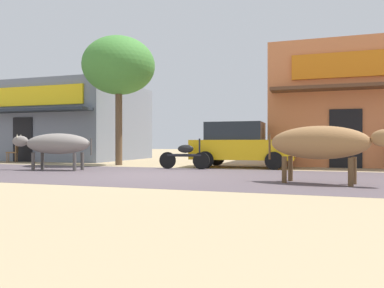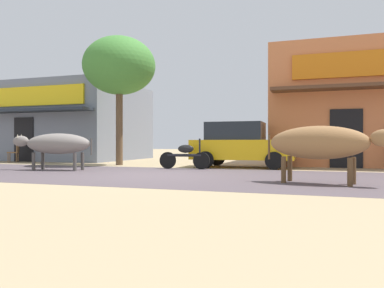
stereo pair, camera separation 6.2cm
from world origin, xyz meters
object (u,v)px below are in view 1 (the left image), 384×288
at_px(roadside_tree, 119,66).
at_px(cow_far_dark, 322,143).
at_px(cafe_chair_near_tree, 14,151).
at_px(parked_hatchback_car, 241,144).
at_px(parked_motorcycle, 185,156).
at_px(cow_near_brown, 56,144).

height_order(roadside_tree, cow_far_dark, roadside_tree).
height_order(cow_far_dark, cafe_chair_near_tree, cow_far_dark).
distance_m(parked_hatchback_car, cafe_chair_near_tree, 10.61).
distance_m(roadside_tree, cow_far_dark, 9.56).
relative_size(parked_motorcycle, cow_near_brown, 0.63).
xyz_separation_m(cow_near_brown, cow_far_dark, (8.18, -1.59, 0.04)).
xyz_separation_m(roadside_tree, parked_hatchback_car, (4.94, 0.10, -3.14)).
xyz_separation_m(parked_motorcycle, cow_far_dark, (4.38, -3.46, 0.43)).
distance_m(cow_near_brown, cow_far_dark, 8.33).
height_order(parked_hatchback_car, cafe_chair_near_tree, parked_hatchback_car).
bearing_deg(cafe_chair_near_tree, cow_far_dark, -21.34).
distance_m(parked_motorcycle, cow_far_dark, 5.59).
height_order(roadside_tree, cafe_chair_near_tree, roadside_tree).
bearing_deg(parked_hatchback_car, roadside_tree, -178.84).
height_order(parked_hatchback_car, cow_near_brown, parked_hatchback_car).
xyz_separation_m(roadside_tree, cow_near_brown, (-0.51, -3.21, -3.12)).
relative_size(parked_hatchback_car, parked_motorcycle, 2.06).
bearing_deg(cafe_chair_near_tree, roadside_tree, -4.16).
xyz_separation_m(parked_motorcycle, cow_near_brown, (-3.80, -1.87, 0.40)).
height_order(roadside_tree, parked_motorcycle, roadside_tree).
distance_m(cow_far_dark, cafe_chair_near_tree, 14.32).
distance_m(roadside_tree, cafe_chair_near_tree, 6.65).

